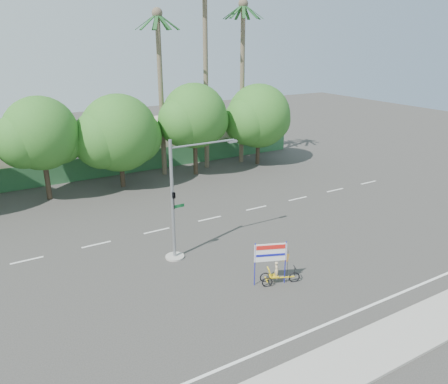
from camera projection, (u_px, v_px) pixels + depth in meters
ground at (248, 277)px, 23.40m from camera, size 120.00×120.00×0.00m
sidewalk_near at (353, 360)px, 17.30m from camera, size 50.00×2.40×0.12m
fence at (121, 164)px, 40.52m from camera, size 38.00×0.08×2.00m
building_right at (179, 137)px, 47.72m from camera, size 14.00×8.00×3.60m
tree_left at (40, 136)px, 32.95m from camera, size 6.66×5.60×8.07m
tree_center at (118, 135)px, 36.01m from camera, size 7.62×6.40×7.85m
tree_right at (194, 118)px, 39.09m from camera, size 6.90×5.80×8.36m
tree_far_right at (258, 118)px, 42.64m from camera, size 7.38×6.20×7.94m
palm_tall at (205, 56)px, 39.53m from camera, size 3.73×3.79×17.45m
palm_mid at (242, 67)px, 41.80m from camera, size 3.73×3.79×15.45m
palm_short at (160, 77)px, 37.92m from camera, size 3.73×3.79×14.45m
traffic_signal at (178, 210)px, 24.61m from camera, size 4.72×1.10×7.00m
trike_billboard at (274, 267)px, 22.45m from camera, size 2.32×1.12×2.43m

